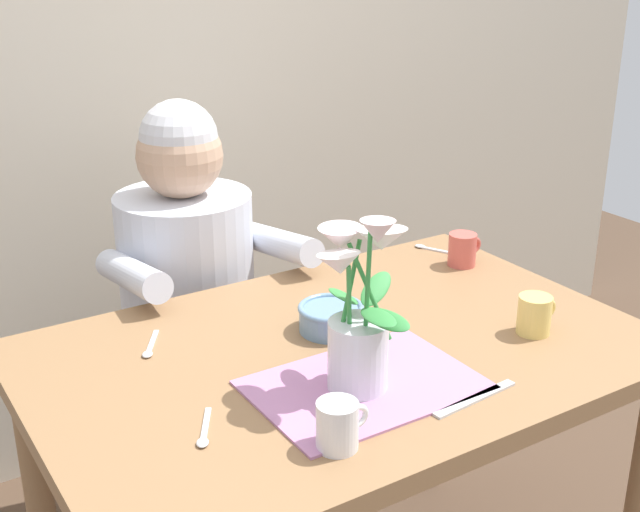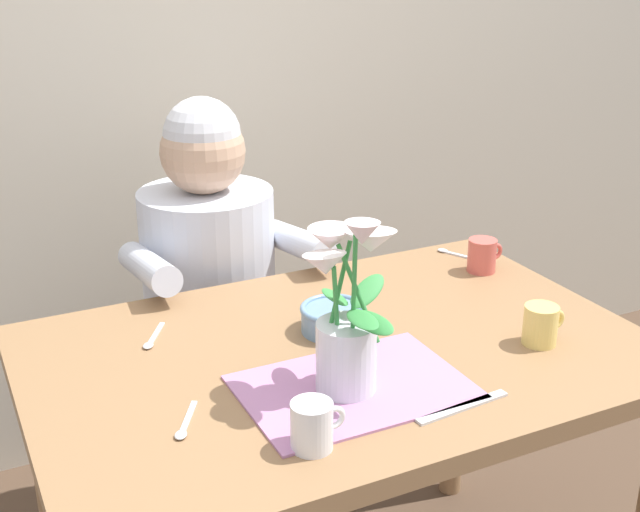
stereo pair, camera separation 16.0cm
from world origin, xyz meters
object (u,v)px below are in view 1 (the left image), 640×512
Objects in this scene: ceramic_bowl at (331,317)px; ceramic_mug at (535,315)px; dinner_knife at (475,399)px; coffee_cup at (463,249)px; flower_vase at (359,315)px; seated_person at (191,320)px; tea_cup at (338,425)px.

ceramic_mug is at bearing -33.71° from ceramic_bowl.
coffee_cup is at bearing 45.90° from dinner_knife.
ceramic_mug is (0.28, 0.13, 0.04)m from dinner_knife.
flower_vase is at bearing -147.54° from coffee_cup.
ceramic_bowl is 1.46× the size of coffee_cup.
ceramic_mug reaches higher than ceramic_bowl.
ceramic_bowl reaches higher than dinner_knife.
coffee_cup reaches higher than ceramic_bowl.
flower_vase reaches higher than ceramic_bowl.
seated_person is 0.83m from flower_vase.
flower_vase is 2.44× the size of ceramic_bowl.
flower_vase is 0.25m from dinner_knife.
seated_person is 12.20× the size of tea_cup.
coffee_cup and tea_cup have the same top height.
ceramic_bowl is 1.46× the size of tea_cup.
tea_cup is (-0.68, -0.48, 0.00)m from coffee_cup.
coffee_cup is at bearing 15.60° from ceramic_bowl.
ceramic_bowl is (0.08, -0.54, 0.21)m from seated_person.
tea_cup reaches higher than ceramic_bowl.
tea_cup is (-0.28, 0.01, 0.04)m from dinner_knife.
tea_cup is at bearing -167.42° from ceramic_mug.
coffee_cup is (0.55, 0.35, -0.10)m from flower_vase.
seated_person reaches higher than tea_cup.
coffee_cup is (0.55, -0.41, 0.22)m from seated_person.
ceramic_mug is (0.42, -0.77, 0.22)m from seated_person.
flower_vase is 0.21m from tea_cup.
dinner_knife is at bearing -79.65° from seated_person.
dinner_knife is 2.04× the size of coffee_cup.
tea_cup is (-0.22, -0.35, 0.01)m from ceramic_bowl.
ceramic_mug is at bearing -0.94° from flower_vase.
seated_person is at bearing 89.55° from flower_vase.
tea_cup is (-0.14, -0.90, 0.22)m from seated_person.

